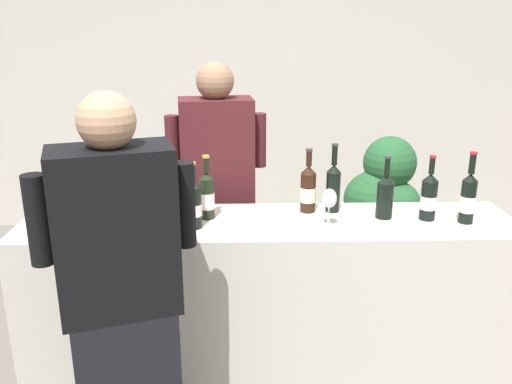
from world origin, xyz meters
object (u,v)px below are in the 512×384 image
at_px(person_server, 218,213).
at_px(wine_bottle_2, 167,186).
at_px(wine_bottle_3, 193,204).
at_px(wine_glass, 329,200).
at_px(ice_bucket, 103,195).
at_px(person_guest, 124,322).
at_px(wine_bottle_1, 468,198).
at_px(wine_bottle_0, 56,196).
at_px(wine_bottle_6, 333,186).
at_px(wine_bottle_5, 308,189).
at_px(wine_bottle_7, 385,196).
at_px(wine_bottle_4, 127,208).
at_px(wine_bottle_8, 429,197).
at_px(wine_bottle_9, 207,195).
at_px(potted_shrub, 380,199).

bearing_deg(person_server, wine_bottle_2, -122.20).
bearing_deg(wine_bottle_3, wine_glass, 0.04).
relative_size(wine_glass, ice_bucket, 0.78).
xyz_separation_m(person_server, person_guest, (-0.31, -1.19, -0.01)).
bearing_deg(person_server, wine_bottle_1, -24.97).
xyz_separation_m(wine_bottle_0, wine_bottle_6, (1.37, 0.11, 0.01)).
bearing_deg(person_server, person_guest, -104.65).
relative_size(wine_bottle_5, wine_bottle_7, 1.05).
relative_size(wine_bottle_4, ice_bucket, 1.29).
bearing_deg(wine_bottle_8, wine_bottle_6, 163.82).
bearing_deg(wine_bottle_2, wine_bottle_8, -6.42).
height_order(wine_bottle_9, ice_bucket, wine_bottle_9).
distance_m(wine_bottle_4, ice_bucket, 0.24).
xyz_separation_m(wine_bottle_0, wine_glass, (1.31, -0.10, 0.01)).
height_order(wine_bottle_9, potted_shrub, wine_bottle_9).
bearing_deg(wine_glass, wine_bottle_5, 109.35).
bearing_deg(wine_bottle_2, wine_bottle_4, -118.70).
bearing_deg(person_guest, wine_bottle_8, 25.72).
height_order(wine_bottle_8, wine_glass, wine_bottle_8).
relative_size(wine_bottle_7, ice_bucket, 1.32).
bearing_deg(wine_bottle_3, wine_bottle_4, -172.35).
distance_m(wine_bottle_1, ice_bucket, 1.78).
height_order(wine_bottle_6, person_server, person_server).
distance_m(wine_bottle_0, person_server, 0.95).
xyz_separation_m(wine_bottle_3, wine_bottle_4, (-0.30, -0.04, -0.00)).
xyz_separation_m(wine_bottle_8, person_server, (-1.06, 0.53, -0.27)).
bearing_deg(wine_bottle_1, wine_bottle_6, 163.97).
height_order(wine_bottle_2, person_guest, person_guest).
bearing_deg(wine_bottle_0, ice_bucket, 11.58).
height_order(wine_bottle_2, ice_bucket, wine_bottle_2).
relative_size(wine_bottle_4, potted_shrub, 0.27).
height_order(wine_bottle_5, potted_shrub, wine_bottle_5).
relative_size(wine_bottle_2, wine_glass, 1.89).
bearing_deg(person_guest, wine_bottle_1, 21.60).
relative_size(ice_bucket, person_guest, 0.14).
xyz_separation_m(wine_bottle_6, person_guest, (-0.92, -0.79, -0.29)).
distance_m(wine_bottle_2, wine_bottle_9, 0.23).
height_order(wine_bottle_2, wine_bottle_3, wine_bottle_2).
bearing_deg(wine_bottle_4, potted_shrub, 41.44).
distance_m(wine_bottle_1, wine_bottle_3, 1.32).
relative_size(wine_bottle_1, wine_bottle_8, 1.09).
bearing_deg(wine_glass, wine_bottle_2, 164.02).
distance_m(wine_bottle_8, person_guest, 1.54).
bearing_deg(wine_bottle_5, wine_bottle_7, -15.29).
bearing_deg(wine_bottle_2, wine_bottle_5, -1.23).
relative_size(wine_bottle_2, wine_bottle_8, 1.09).
bearing_deg(wine_bottle_5, wine_glass, -70.65).
height_order(wine_bottle_5, person_server, person_server).
height_order(wine_bottle_8, wine_bottle_9, wine_bottle_8).
relative_size(wine_bottle_3, wine_bottle_6, 0.90).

